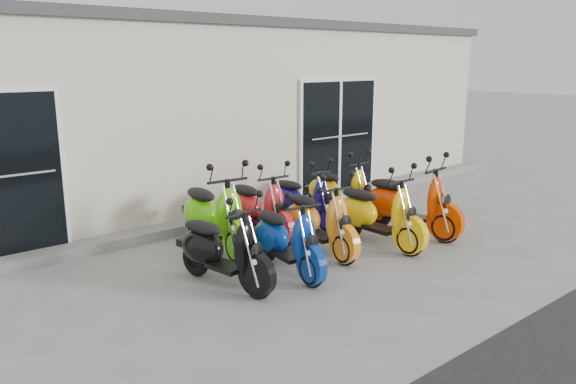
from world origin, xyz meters
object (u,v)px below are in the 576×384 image
scooter_front_red (410,193)px  scooter_back_red (259,199)px  scooter_front_black (222,238)px  scooter_back_yellow (341,183)px  scooter_back_green (214,205)px  scooter_front_orange_a (319,211)px  scooter_back_blue (303,192)px  scooter_front_orange_b (378,204)px  scooter_front_blue (286,229)px

scooter_front_red → scooter_back_red: size_ratio=1.07×
scooter_front_black → scooter_back_yellow: scooter_back_yellow is taller
scooter_front_red → scooter_back_green: size_ratio=0.97×
scooter_front_black → scooter_back_green: scooter_back_green is taller
scooter_front_orange_a → scooter_back_red: size_ratio=0.99×
scooter_back_blue → scooter_back_red: bearing=177.3°
scooter_front_orange_b → scooter_back_yellow: size_ratio=1.03×
scooter_front_red → scooter_front_black: bearing=171.0°
scooter_front_blue → scooter_back_blue: size_ratio=1.02×
scooter_front_orange_a → scooter_back_blue: bearing=64.1°
scooter_back_green → scooter_back_blue: (1.79, 0.14, -0.11)m
scooter_front_orange_b → scooter_back_red: 1.77m
scooter_back_green → scooter_back_red: 0.85m
scooter_front_blue → scooter_front_orange_b: size_ratio=0.93×
scooter_front_blue → scooter_front_red: 2.50m
scooter_back_blue → scooter_front_blue: bearing=-143.4°
scooter_front_black → scooter_front_orange_b: bearing=-12.8°
scooter_front_orange_a → scooter_back_red: scooter_back_red is taller
scooter_front_red → scooter_back_yellow: size_ratio=1.08×
scooter_front_blue → scooter_front_orange_a: (0.83, 0.30, 0.03)m
scooter_front_black → scooter_front_orange_b: (2.55, -0.17, 0.03)m
scooter_front_black → scooter_front_red: bearing=-11.0°
scooter_back_blue → scooter_front_orange_a: bearing=-128.4°
scooter_front_orange_b → scooter_back_yellow: 1.53m
scooter_front_blue → scooter_front_orange_b: 1.71m
scooter_front_blue → scooter_front_orange_a: bearing=26.8°
scooter_front_blue → scooter_back_red: 1.49m
scooter_front_orange_a → scooter_back_green: size_ratio=0.90×
scooter_front_orange_a → scooter_back_blue: size_ratio=1.07×
scooter_front_blue → scooter_front_black: bearing=176.4°
scooter_back_green → scooter_back_yellow: size_ratio=1.11×
scooter_front_orange_b → scooter_front_red: bearing=3.5°
scooter_front_blue → scooter_back_blue: scooter_front_blue is taller
scooter_front_blue → scooter_back_yellow: size_ratio=0.96×
scooter_front_blue → scooter_back_green: (-0.25, 1.28, 0.10)m
scooter_front_black → scooter_back_green: 1.28m
scooter_front_blue → scooter_back_yellow: bearing=37.6°
scooter_front_orange_b → scooter_front_red: scooter_front_red is taller
scooter_front_red → scooter_back_green: (-2.75, 1.24, 0.02)m
scooter_back_red → scooter_back_yellow: bearing=3.1°
scooter_front_red → scooter_back_blue: size_ratio=1.15×
scooter_front_orange_a → scooter_front_orange_b: scooter_front_orange_b is taller
scooter_front_orange_b → scooter_back_blue: scooter_front_orange_b is taller
scooter_back_green → scooter_back_red: size_ratio=1.10×
scooter_back_blue → scooter_back_yellow: size_ratio=0.94×
scooter_front_orange_a → scooter_back_yellow: bearing=41.9°
scooter_back_green → scooter_front_orange_b: bearing=-28.3°
scooter_front_blue → scooter_back_blue: bearing=49.9°
scooter_front_red → scooter_back_red: (-1.90, 1.33, -0.04)m
scooter_back_red → scooter_back_blue: bearing=6.4°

